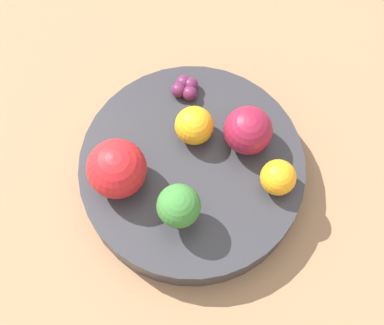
{
  "coord_description": "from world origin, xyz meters",
  "views": [
    {
      "loc": [
        0.11,
        0.22,
        0.71
      ],
      "look_at": [
        0.0,
        0.0,
        0.07
      ],
      "focal_mm": 60.0,
      "sensor_mm": 36.0,
      "label": 1
    }
  ],
  "objects_px": {
    "broccoli": "(179,207)",
    "orange_back": "(278,177)",
    "bowl": "(192,172)",
    "apple_red": "(246,128)",
    "grape_cluster": "(186,88)",
    "apple_green": "(117,169)",
    "orange_front": "(194,126)"
  },
  "relations": [
    {
      "from": "bowl",
      "to": "apple_red",
      "type": "xyz_separation_m",
      "value": [
        -0.07,
        -0.0,
        0.05
      ]
    },
    {
      "from": "bowl",
      "to": "apple_green",
      "type": "height_order",
      "value": "apple_green"
    },
    {
      "from": "broccoli",
      "to": "apple_green",
      "type": "xyz_separation_m",
      "value": [
        0.04,
        -0.07,
        -0.0
      ]
    },
    {
      "from": "apple_green",
      "to": "grape_cluster",
      "type": "bearing_deg",
      "value": -150.64
    },
    {
      "from": "orange_back",
      "to": "apple_red",
      "type": "bearing_deg",
      "value": -86.18
    },
    {
      "from": "broccoli",
      "to": "orange_back",
      "type": "relative_size",
      "value": 1.58
    },
    {
      "from": "bowl",
      "to": "apple_green",
      "type": "relative_size",
      "value": 3.93
    },
    {
      "from": "bowl",
      "to": "broccoli",
      "type": "xyz_separation_m",
      "value": [
        0.04,
        0.05,
        0.05
      ]
    },
    {
      "from": "apple_green",
      "to": "orange_back",
      "type": "bearing_deg",
      "value": 151.24
    },
    {
      "from": "apple_green",
      "to": "orange_front",
      "type": "distance_m",
      "value": 0.1
    },
    {
      "from": "apple_green",
      "to": "orange_front",
      "type": "xyz_separation_m",
      "value": [
        -0.1,
        -0.01,
        -0.01
      ]
    },
    {
      "from": "broccoli",
      "to": "grape_cluster",
      "type": "height_order",
      "value": "broccoli"
    },
    {
      "from": "broccoli",
      "to": "orange_back",
      "type": "bearing_deg",
      "value": 172.69
    },
    {
      "from": "apple_red",
      "to": "orange_back",
      "type": "distance_m",
      "value": 0.06
    },
    {
      "from": "bowl",
      "to": "grape_cluster",
      "type": "xyz_separation_m",
      "value": [
        -0.03,
        -0.08,
        0.03
      ]
    },
    {
      "from": "broccoli",
      "to": "apple_green",
      "type": "relative_size",
      "value": 0.96
    },
    {
      "from": "broccoli",
      "to": "grape_cluster",
      "type": "bearing_deg",
      "value": -119.4
    },
    {
      "from": "bowl",
      "to": "apple_red",
      "type": "height_order",
      "value": "apple_red"
    },
    {
      "from": "grape_cluster",
      "to": "bowl",
      "type": "bearing_deg",
      "value": 67.46
    },
    {
      "from": "bowl",
      "to": "apple_green",
      "type": "bearing_deg",
      "value": -15.94
    },
    {
      "from": "orange_back",
      "to": "orange_front",
      "type": "bearing_deg",
      "value": -60.79
    },
    {
      "from": "broccoli",
      "to": "apple_red",
      "type": "xyz_separation_m",
      "value": [
        -0.1,
        -0.05,
        -0.01
      ]
    },
    {
      "from": "orange_back",
      "to": "grape_cluster",
      "type": "xyz_separation_m",
      "value": [
        0.04,
        -0.14,
        -0.01
      ]
    },
    {
      "from": "orange_back",
      "to": "bowl",
      "type": "bearing_deg",
      "value": -39.72
    },
    {
      "from": "apple_red",
      "to": "apple_green",
      "type": "relative_size",
      "value": 0.84
    },
    {
      "from": "broccoli",
      "to": "orange_back",
      "type": "xyz_separation_m",
      "value": [
        -0.11,
        0.01,
        -0.02
      ]
    },
    {
      "from": "orange_back",
      "to": "apple_green",
      "type": "bearing_deg",
      "value": -28.76
    },
    {
      "from": "apple_red",
      "to": "grape_cluster",
      "type": "relative_size",
      "value": 1.64
    },
    {
      "from": "orange_front",
      "to": "grape_cluster",
      "type": "relative_size",
      "value": 1.32
    },
    {
      "from": "orange_back",
      "to": "grape_cluster",
      "type": "distance_m",
      "value": 0.15
    },
    {
      "from": "apple_green",
      "to": "grape_cluster",
      "type": "distance_m",
      "value": 0.13
    },
    {
      "from": "apple_red",
      "to": "apple_green",
      "type": "height_order",
      "value": "apple_green"
    }
  ]
}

